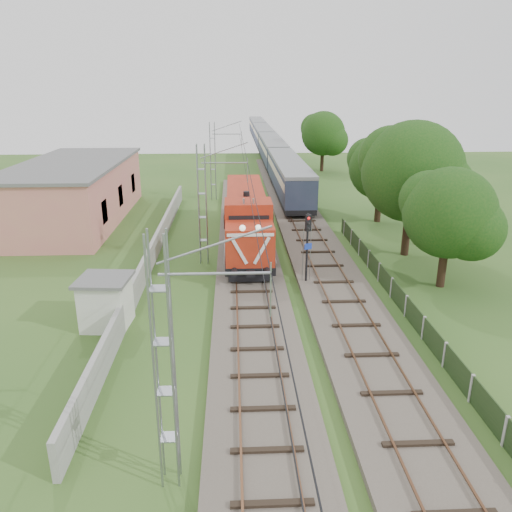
{
  "coord_description": "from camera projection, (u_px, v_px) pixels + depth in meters",
  "views": [
    {
      "loc": [
        -0.99,
        -20.42,
        11.55
      ],
      "look_at": [
        0.3,
        6.78,
        2.2
      ],
      "focal_mm": 35.0,
      "sensor_mm": 36.0,
      "label": 1
    }
  ],
  "objects": [
    {
      "name": "tree_b",
      "position": [
        414.0,
        173.0,
        33.96
      ],
      "size": [
        7.26,
        6.92,
        9.41
      ],
      "color": "#362116",
      "rests_on": "ground"
    },
    {
      "name": "track_side",
      "position": [
        304.0,
        227.0,
        42.15
      ],
      "size": [
        4.2,
        80.0,
        0.45
      ],
      "color": "#6B6054",
      "rests_on": "ground"
    },
    {
      "name": "tree_c",
      "position": [
        382.0,
        168.0,
        43.02
      ],
      "size": [
        5.88,
        5.6,
        7.62
      ],
      "color": "#362116",
      "rests_on": "ground"
    },
    {
      "name": "tree_d",
      "position": [
        324.0,
        134.0,
        69.07
      ],
      "size": [
        6.34,
        6.04,
        8.22
      ],
      "color": "#362116",
      "rests_on": "ground"
    },
    {
      "name": "catenary",
      "position": [
        203.0,
        205.0,
        32.98
      ],
      "size": [
        3.31,
        70.0,
        8.0
      ],
      "color": "gray",
      "rests_on": "ground"
    },
    {
      "name": "station_building",
      "position": [
        75.0,
        191.0,
        44.24
      ],
      "size": [
        8.4,
        20.4,
        5.22
      ],
      "color": "tan",
      "rests_on": "ground"
    },
    {
      "name": "tree_a",
      "position": [
        450.0,
        214.0,
        28.76
      ],
      "size": [
        5.57,
        5.3,
        7.21
      ],
      "color": "#362116",
      "rests_on": "ground"
    },
    {
      "name": "relay_hut",
      "position": [
        106.0,
        302.0,
        24.88
      ],
      "size": [
        2.71,
        2.71,
        2.58
      ],
      "color": "silver",
      "rests_on": "ground"
    },
    {
      "name": "fence",
      "position": [
        406.0,
        306.0,
        26.09
      ],
      "size": [
        0.12,
        32.0,
        1.2
      ],
      "color": "black",
      "rests_on": "ground"
    },
    {
      "name": "locomotive",
      "position": [
        246.0,
        216.0,
        37.23
      ],
      "size": [
        3.04,
        17.36,
        4.41
      ],
      "color": "black",
      "rests_on": "ground"
    },
    {
      "name": "track_main",
      "position": [
        251.0,
        287.0,
        29.64
      ],
      "size": [
        4.2,
        70.0,
        0.45
      ],
      "color": "#6B6054",
      "rests_on": "ground"
    },
    {
      "name": "signal_post",
      "position": [
        308.0,
        237.0,
        29.3
      ],
      "size": [
        0.47,
        0.39,
        4.5
      ],
      "color": "black",
      "rests_on": "ground"
    },
    {
      "name": "ground",
      "position": [
        256.0,
        348.0,
        23.09
      ],
      "size": [
        140.0,
        140.0,
        0.0
      ],
      "primitive_type": "plane",
      "color": "#305720",
      "rests_on": "ground"
    },
    {
      "name": "coach_rake",
      "position": [
        267.0,
        141.0,
        84.94
      ],
      "size": [
        2.95,
        88.15,
        3.41
      ],
      "color": "black",
      "rests_on": "ground"
    },
    {
      "name": "boundary_wall",
      "position": [
        153.0,
        253.0,
        33.89
      ],
      "size": [
        0.25,
        40.0,
        1.5
      ],
      "primitive_type": "cube",
      "color": "#9E9E99",
      "rests_on": "ground"
    }
  ]
}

